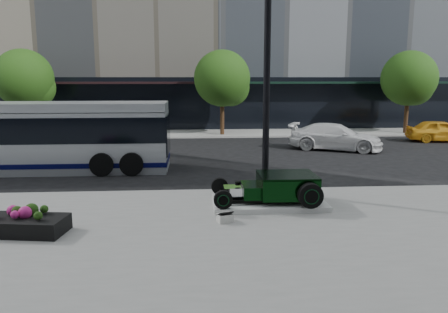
{
  "coord_description": "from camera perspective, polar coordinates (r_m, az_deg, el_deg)",
  "views": [
    {
      "loc": [
        -0.97,
        -16.76,
        3.94
      ],
      "look_at": [
        0.1,
        -1.58,
        1.2
      ],
      "focal_mm": 35.0,
      "sensor_mm": 36.0,
      "label": 1
    }
  ],
  "objects": [
    {
      "name": "sidewalk_far",
      "position": [
        31.02,
        -2.2,
        3.03
      ],
      "size": [
        70.0,
        4.0,
        0.12
      ],
      "primitive_type": "cube",
      "color": "gray",
      "rests_on": "ground"
    },
    {
      "name": "ground",
      "position": [
        17.24,
        -0.69,
        -3.0
      ],
      "size": [
        120.0,
        120.0,
        0.0
      ],
      "primitive_type": "plane",
      "color": "black",
      "rests_on": "ground"
    },
    {
      "name": "white_sedan",
      "position": [
        24.96,
        14.34,
        2.51
      ],
      "size": [
        5.42,
        3.92,
        1.46
      ],
      "primitive_type": "imported",
      "rotation": [
        0.0,
        0.0,
        1.15
      ],
      "color": "silver",
      "rests_on": "ground"
    },
    {
      "name": "hot_rod",
      "position": [
        13.38,
        7.31,
        -3.91
      ],
      "size": [
        3.22,
        2.0,
        0.81
      ],
      "color": "black",
      "rests_on": "display_plinth"
    },
    {
      "name": "transit_bus",
      "position": [
        20.4,
        -24.45,
        2.39
      ],
      "size": [
        12.12,
        2.88,
        2.92
      ],
      "color": "#B2B6BC",
      "rests_on": "ground"
    },
    {
      "name": "lamppost",
      "position": [
        14.55,
        5.58,
        8.5
      ],
      "size": [
        0.4,
        0.4,
        7.35
      ],
      "color": "black",
      "rests_on": "sidewalk_near"
    },
    {
      "name": "info_plaque",
      "position": [
        11.85,
        0.12,
        -7.96
      ],
      "size": [
        0.48,
        0.41,
        0.31
      ],
      "color": "silver",
      "rests_on": "sidewalk_near"
    },
    {
      "name": "yellow_taxi",
      "position": [
        30.48,
        26.45,
        3.01
      ],
      "size": [
        4.21,
        2.25,
        1.36
      ],
      "primitive_type": "imported",
      "rotation": [
        0.0,
        0.0,
        1.4
      ],
      "color": "gold",
      "rests_on": "ground"
    },
    {
      "name": "display_plinth",
      "position": [
        13.45,
        5.87,
        -6.02
      ],
      "size": [
        3.4,
        1.8,
        0.15
      ],
      "primitive_type": "cube",
      "color": "silver",
      "rests_on": "sidewalk_near"
    },
    {
      "name": "street_trees",
      "position": [
        29.91,
        0.03,
        9.89
      ],
      "size": [
        29.8,
        3.8,
        5.7
      ],
      "color": "black",
      "rests_on": "sidewalk_far"
    },
    {
      "name": "flower_planter",
      "position": [
        12.07,
        -24.63,
        -8.01
      ],
      "size": [
        2.16,
        1.31,
        0.66
      ],
      "color": "black",
      "rests_on": "sidewalk_near"
    }
  ]
}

